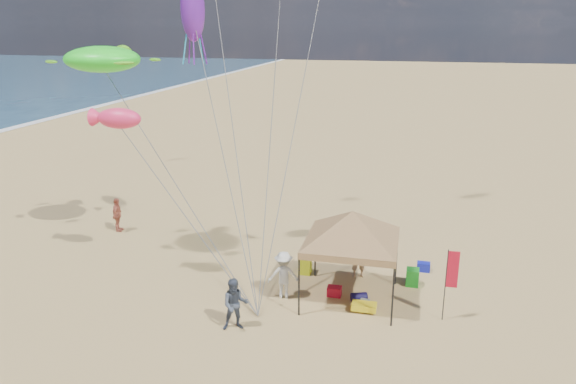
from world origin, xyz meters
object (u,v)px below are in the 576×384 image
Objects in this scene: beach_cart at (364,306)px; chair_yellow at (305,265)px; person_far_a at (117,215)px; person_near_a at (358,256)px; person_near_c at (284,275)px; chair_green at (412,277)px; person_near_b at (235,304)px; canopy_tent at (353,215)px; cooler_red at (334,291)px; feather_flag at (451,273)px; cooler_blue at (423,267)px.

chair_yellow is at bearing 136.36° from beach_cart.
person_far_a reaches higher than chair_yellow.
person_near_c is at bearing 25.40° from person_near_a.
person_near_b is (-5.82, -4.82, 0.59)m from chair_green.
chair_green is 5.30m from person_near_c.
person_near_a is at bearing 33.55° from person_near_b.
person_near_b reaches higher than beach_cart.
beach_cart is 2.98m from person_near_a.
canopy_tent reaches higher than cooler_red.
feather_flag reaches higher than beach_cart.
person_far_a is (-12.43, 2.36, -0.06)m from person_near_a.
feather_flag is at bearing -24.21° from chair_yellow.
feather_flag reaches higher than person_far_a.
person_far_a is at bearing 118.73° from person_near_b.
person_near_c is (-2.48, -0.51, -2.47)m from canopy_tent.
beach_cart is 4.79m from person_near_b.
cooler_red is at bearing -150.52° from chair_green.
cooler_red reaches higher than beach_cart.
chair_yellow is (-4.85, -1.40, 0.16)m from cooler_blue.
person_far_a is at bearing 158.26° from beach_cart.
person_far_a is (-8.83, 7.44, -0.07)m from person_near_b.
feather_flag is (3.56, -0.77, -1.59)m from canopy_tent.
feather_flag is at bearing -118.59° from person_far_a.
cooler_blue is at bearing 16.14° from chair_yellow.
chair_green is at bearing 154.50° from person_near_a.
chair_yellow is at bearing 131.70° from cooler_red.
cooler_blue is at bearing 43.03° from cooler_red.
feather_flag is 1.44× the size of person_near_b.
canopy_tent is 3.28m from cooler_red.
person_near_b is (-3.53, -3.10, -2.48)m from canopy_tent.
person_far_a is at bearing 166.03° from chair_yellow.
beach_cart is at bearing 7.24° from person_near_b.
person_far_a is at bearing -40.30° from person_near_c.
cooler_red is 1.00× the size of cooler_blue.
cooler_blue is 0.29× the size of person_near_b.
chair_yellow is at bearing 139.90° from canopy_tent.
feather_flag is 16.75m from person_far_a.
chair_green is at bearing 18.49° from person_near_b.
canopy_tent reaches higher than person_far_a.
chair_green is 0.37× the size of person_near_c.
person_near_c reaches higher than cooler_blue.
cooler_red is 0.29× the size of person_near_a.
cooler_blue is at bearing 24.03° from person_near_b.
beach_cart is at bearing -36.78° from cooler_red.
cooler_blue is 4.55m from beach_cart.
person_near_c is at bearing -126.95° from person_far_a.
cooler_red is 2.29m from chair_yellow.
chair_yellow is 3.83m from beach_cart.
chair_yellow is (-4.42, 0.07, 0.00)m from chair_green.
person_near_c is (-3.12, 0.34, 0.74)m from beach_cart.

